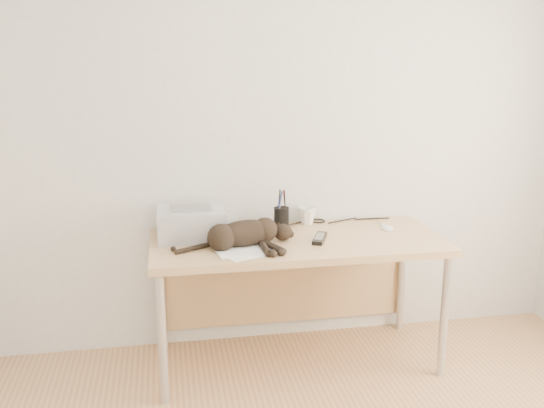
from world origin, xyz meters
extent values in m
plane|color=white|center=(0.00, 1.75, 1.30)|extent=(3.50, 0.00, 3.50)
cube|color=tan|center=(0.00, 1.39, 0.72)|extent=(1.60, 0.70, 0.04)
cylinder|color=#B7B7BA|center=(-0.75, 1.09, 0.35)|extent=(0.04, 0.04, 0.70)
cylinder|color=#B7B7BA|center=(0.75, 1.09, 0.35)|extent=(0.04, 0.04, 0.70)
cylinder|color=#B7B7BA|center=(-0.75, 1.69, 0.35)|extent=(0.04, 0.04, 0.70)
cylinder|color=#B7B7BA|center=(0.75, 1.69, 0.35)|extent=(0.04, 0.04, 0.70)
cube|color=tan|center=(0.00, 1.72, 0.40)|extent=(1.48, 0.02, 0.60)
cube|color=silver|center=(-0.57, 1.52, 0.82)|extent=(0.37, 0.31, 0.16)
cube|color=black|center=(-0.57, 1.52, 0.83)|extent=(0.31, 0.02, 0.10)
cube|color=slate|center=(-0.57, 1.52, 0.91)|extent=(0.22, 0.16, 0.01)
cube|color=white|center=(-0.29, 1.21, 0.74)|extent=(0.33, 0.29, 0.00)
cube|color=white|center=(-0.32, 1.23, 0.74)|extent=(0.31, 0.24, 0.00)
ellipsoid|color=black|center=(-0.30, 1.32, 0.81)|extent=(0.36, 0.22, 0.14)
sphere|color=black|center=(-0.43, 1.27, 0.81)|extent=(0.15, 0.15, 0.15)
ellipsoid|color=black|center=(-0.09, 1.36, 0.79)|extent=(0.12, 0.11, 0.09)
cone|color=black|center=(-0.10, 1.40, 0.83)|extent=(0.05, 0.05, 0.05)
cone|color=black|center=(-0.08, 1.40, 0.82)|extent=(0.05, 0.06, 0.05)
cylinder|color=black|center=(-0.21, 1.21, 0.76)|extent=(0.08, 0.20, 0.04)
cylinder|color=black|center=(-0.16, 1.22, 0.76)|extent=(0.08, 0.20, 0.04)
cylinder|color=black|center=(-0.57, 1.29, 0.75)|extent=(0.21, 0.08, 0.03)
imported|color=white|center=(0.12, 1.67, 0.79)|extent=(0.15, 0.15, 0.10)
cylinder|color=black|center=(-0.04, 1.62, 0.80)|extent=(0.09, 0.09, 0.12)
cylinder|color=#990C0C|center=(-0.06, 1.62, 0.88)|extent=(0.01, 0.01, 0.16)
cylinder|color=navy|center=(-0.03, 1.64, 0.88)|extent=(0.01, 0.01, 0.16)
cylinder|color=black|center=(-0.04, 1.61, 0.88)|extent=(0.01, 0.01, 0.16)
cube|color=slate|center=(-0.18, 1.57, 0.75)|extent=(0.11, 0.20, 0.02)
cube|color=black|center=(0.11, 1.34, 0.75)|extent=(0.13, 0.20, 0.02)
ellipsoid|color=white|center=(0.55, 1.48, 0.76)|extent=(0.07, 0.12, 0.04)
camera|label=1|loc=(-0.71, -1.71, 1.73)|focal=40.00mm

